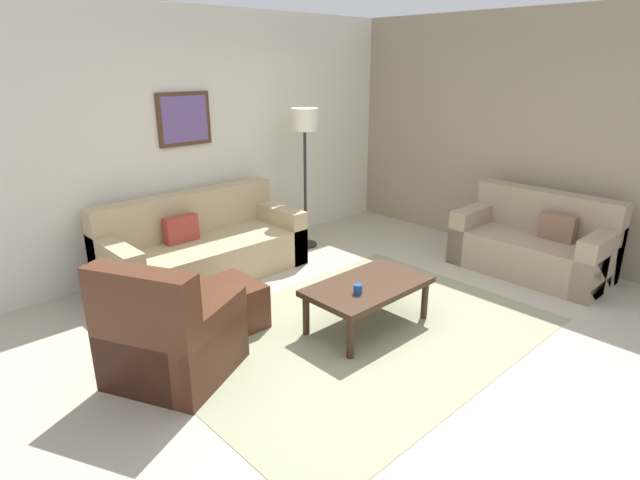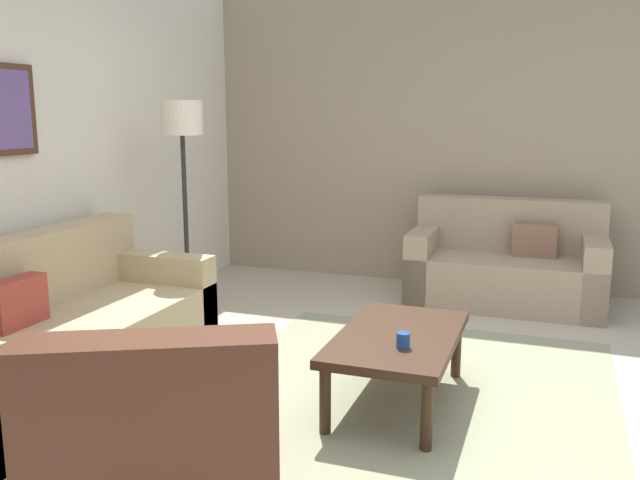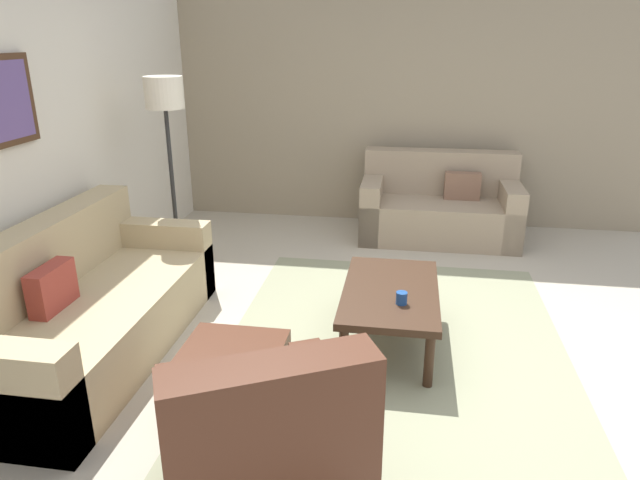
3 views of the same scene
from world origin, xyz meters
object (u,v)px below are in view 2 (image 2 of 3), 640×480
(lamp_standing, at_px, (183,140))
(couch_loveseat, at_px, (506,268))
(coffee_table, at_px, (398,342))
(cup, at_px, (403,340))
(couch_main, at_px, (49,336))
(ottoman, at_px, (182,415))

(lamp_standing, bearing_deg, couch_loveseat, -61.17)
(coffee_table, xyz_separation_m, cup, (-0.21, -0.08, 0.09))
(couch_loveseat, height_order, cup, couch_loveseat)
(couch_loveseat, bearing_deg, coffee_table, 169.85)
(couch_main, relative_size, lamp_standing, 1.25)
(ottoman, bearing_deg, lamp_standing, 29.85)
(ottoman, xyz_separation_m, cup, (0.70, -0.92, 0.25))
(ottoman, bearing_deg, couch_main, 68.43)
(couch_main, xyz_separation_m, couch_loveseat, (2.76, -2.46, 0.01))
(couch_main, relative_size, ottoman, 3.81)
(ottoman, height_order, cup, cup)
(couch_main, xyz_separation_m, cup, (0.22, -2.12, 0.15))
(coffee_table, bearing_deg, couch_loveseat, -10.15)
(couch_loveseat, bearing_deg, couch_main, 138.30)
(coffee_table, xyz_separation_m, lamp_standing, (1.02, 1.95, 1.05))
(coffee_table, bearing_deg, lamp_standing, 62.36)
(cup, xyz_separation_m, lamp_standing, (1.23, 2.03, 0.96))
(couch_loveseat, bearing_deg, cup, 172.36)
(cup, bearing_deg, couch_main, 96.03)
(couch_loveseat, distance_m, ottoman, 3.47)
(coffee_table, distance_m, lamp_standing, 2.44)
(ottoman, xyz_separation_m, lamp_standing, (1.93, 1.11, 1.21))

